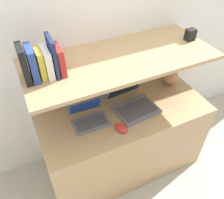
% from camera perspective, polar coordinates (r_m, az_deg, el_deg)
% --- Properties ---
extents(ground_plane, '(12.00, 12.00, 0.00)m').
position_cam_1_polar(ground_plane, '(2.30, 6.15, -20.50)').
color(ground_plane, '#B2AD9E').
extents(wall_back, '(6.00, 0.05, 2.40)m').
position_cam_1_polar(wall_back, '(1.91, -2.31, 15.85)').
color(wall_back, white).
rests_on(wall_back, ground_plane).
extents(desk, '(1.37, 0.65, 0.71)m').
position_cam_1_polar(desk, '(2.16, 2.48, -9.25)').
color(desk, tan).
rests_on(desk, ground_plane).
extents(back_riser, '(1.37, 0.04, 1.12)m').
position_cam_1_polar(back_riser, '(2.23, -1.41, 0.38)').
color(back_riser, white).
rests_on(back_riser, ground_plane).
extents(shelf, '(1.37, 0.58, 0.03)m').
position_cam_1_polar(shelf, '(1.69, 2.11, 9.78)').
color(shelf, tan).
rests_on(shelf, back_riser).
extents(table_lamp, '(0.23, 0.23, 0.33)m').
position_cam_1_polar(table_lamp, '(2.12, 14.20, 8.19)').
color(table_lamp, '#B27A4C').
rests_on(table_lamp, desk).
extents(laptop_large, '(0.36, 0.37, 0.25)m').
position_cam_1_polar(laptop_large, '(1.90, 5.01, -0.48)').
color(laptop_large, slate).
rests_on(laptop_large, desk).
extents(laptop_small, '(0.27, 0.23, 0.16)m').
position_cam_1_polar(laptop_small, '(1.79, -5.53, -4.28)').
color(laptop_small, slate).
rests_on(laptop_small, desk).
extents(computer_mouse, '(0.10, 0.13, 0.04)m').
position_cam_1_polar(computer_mouse, '(1.74, 2.17, -6.80)').
color(computer_mouse, red).
rests_on(computer_mouse, desk).
extents(router_box, '(0.13, 0.06, 0.13)m').
position_cam_1_polar(router_box, '(1.99, -3.25, 2.29)').
color(router_box, white).
rests_on(router_box, desk).
extents(book_black, '(0.04, 0.15, 0.23)m').
position_cam_1_polar(book_black, '(1.48, -20.50, 7.92)').
color(book_black, black).
rests_on(book_black, shelf).
extents(book_blue, '(0.04, 0.15, 0.21)m').
position_cam_1_polar(book_blue, '(1.49, -18.68, 8.16)').
color(book_blue, '#284293').
rests_on(book_blue, shelf).
extents(book_yellow, '(0.03, 0.12, 0.18)m').
position_cam_1_polar(book_yellow, '(1.50, -16.82, 8.17)').
color(book_yellow, gold).
rests_on(book_yellow, shelf).
extents(book_white, '(0.04, 0.16, 0.18)m').
position_cam_1_polar(book_white, '(1.50, -15.33, 8.59)').
color(book_white, silver).
rests_on(book_white, shelf).
extents(book_navy, '(0.02, 0.17, 0.25)m').
position_cam_1_polar(book_navy, '(1.49, -14.09, 10.05)').
color(book_navy, navy).
rests_on(book_navy, shelf).
extents(book_red, '(0.04, 0.16, 0.18)m').
position_cam_1_polar(book_red, '(1.51, -12.56, 9.32)').
color(book_red, '#A82823').
rests_on(book_red, shelf).
extents(shelf_gadget, '(0.07, 0.06, 0.09)m').
position_cam_1_polar(shelf_gadget, '(1.98, 18.34, 14.59)').
color(shelf_gadget, black).
rests_on(shelf_gadget, shelf).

